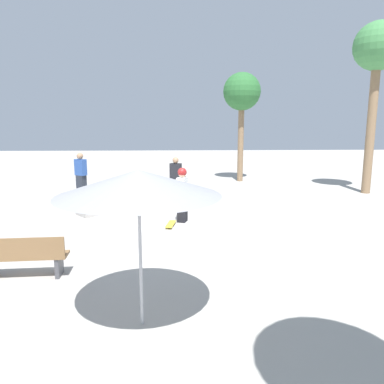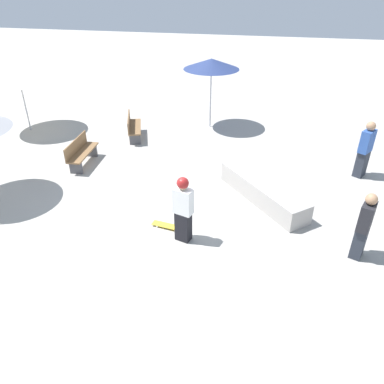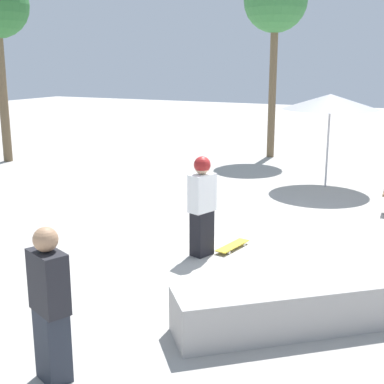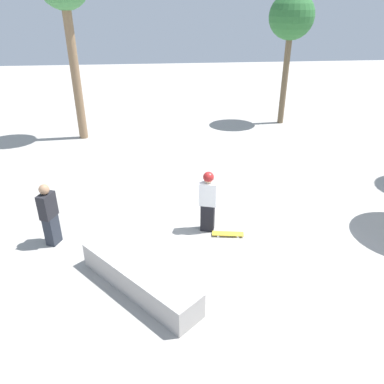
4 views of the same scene
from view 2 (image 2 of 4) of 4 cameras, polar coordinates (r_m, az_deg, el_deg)
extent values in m
plane|color=#ADA8A0|center=(9.68, -5.80, -3.67)|extent=(60.00, 60.00, 0.00)
cube|color=black|center=(8.65, -1.33, -5.21)|extent=(0.33, 0.40, 0.75)
cube|color=white|center=(8.27, -1.38, -1.41)|extent=(0.36, 0.49, 0.62)
sphere|color=tan|center=(8.05, -1.42, 1.17)|extent=(0.24, 0.24, 0.24)
sphere|color=maroon|center=(8.03, -1.42, 1.36)|extent=(0.27, 0.27, 0.27)
cube|color=gold|center=(9.21, -3.74, -5.13)|extent=(0.33, 0.82, 0.02)
cylinder|color=silver|center=(9.26, -5.36, -5.26)|extent=(0.04, 0.06, 0.05)
cylinder|color=silver|center=(9.38, -4.90, -4.69)|extent=(0.04, 0.06, 0.05)
cylinder|color=silver|center=(9.09, -2.53, -5.95)|extent=(0.04, 0.06, 0.05)
cylinder|color=silver|center=(9.21, -2.11, -5.35)|extent=(0.04, 0.06, 0.05)
cube|color=#A8A39E|center=(10.31, 10.71, 0.10)|extent=(2.75, 2.50, 0.56)
cube|color=#47474C|center=(13.07, -15.10, 6.08)|extent=(0.10, 0.40, 0.40)
cube|color=#47474C|center=(12.05, -17.26, 3.55)|extent=(0.10, 0.40, 0.40)
cube|color=olive|center=(12.46, -16.29, 5.80)|extent=(1.62, 0.53, 0.05)
cube|color=olive|center=(12.46, -17.28, 6.76)|extent=(1.60, 0.13, 0.40)
cube|color=#47474C|center=(14.84, -8.61, 9.85)|extent=(0.20, 0.40, 0.40)
cube|color=#47474C|center=(13.68, -8.67, 7.97)|extent=(0.20, 0.40, 0.40)
cube|color=olive|center=(14.18, -8.71, 9.79)|extent=(1.66, 0.92, 0.05)
cube|color=olive|center=(14.11, -9.61, 10.58)|extent=(1.53, 0.54, 0.40)
cylinder|color=#B7B7BC|center=(14.86, 2.86, 14.45)|extent=(0.05, 0.05, 2.49)
cone|color=navy|center=(14.56, 2.99, 18.93)|extent=(2.08, 2.08, 0.38)
cylinder|color=#B7B7BC|center=(15.84, -24.15, 12.28)|extent=(0.05, 0.05, 2.17)
cone|color=beige|center=(15.58, -24.98, 15.80)|extent=(2.57, 2.57, 0.39)
cube|color=#282D38|center=(8.95, 24.09, -7.02)|extent=(0.41, 0.35, 0.74)
cube|color=#232328|center=(8.58, 25.05, -3.42)|extent=(0.50, 0.39, 0.61)
sphere|color=tan|center=(8.36, 25.69, -1.00)|extent=(0.24, 0.24, 0.24)
cube|color=#282D38|center=(12.41, 24.39, 3.94)|extent=(0.45, 0.42, 0.81)
cube|color=#2D519E|center=(12.12, 25.14, 7.03)|extent=(0.54, 0.48, 0.67)
sphere|color=tan|center=(11.96, 25.63, 9.05)|extent=(0.26, 0.26, 0.26)
camera|label=1|loc=(14.65, -49.55, 10.63)|focal=35.00mm
camera|label=3|loc=(12.15, 41.68, 12.22)|focal=50.00mm
camera|label=4|loc=(15.00, 12.08, 30.03)|focal=35.00mm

